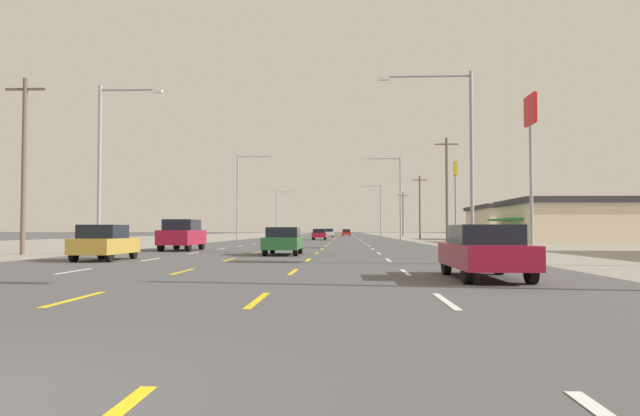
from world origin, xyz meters
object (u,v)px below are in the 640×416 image
at_px(hatchback_center_turn_farther, 329,233).
at_px(pole_sign_right_row_1, 531,131).
at_px(streetlight_right_row_1, 397,192).
at_px(streetlight_right_row_2, 379,207).
at_px(suv_far_left_midfar, 182,234).
at_px(streetlight_left_row_0, 106,157).
at_px(streetlight_left_row_2, 278,210).
at_px(hatchback_far_left_near, 105,242).
at_px(streetlight_left_row_1, 241,191).
at_px(sedan_center_turn_far, 319,234).
at_px(pole_sign_right_row_2, 455,183).
at_px(sedan_center_turn_mid, 283,241).
at_px(sedan_inner_right_farthest, 346,232).
at_px(sedan_far_right_nearest, 485,251).
at_px(streetlight_right_row_0, 461,146).

height_order(hatchback_center_turn_farther, pole_sign_right_row_1, pole_sign_right_row_1).
xyz_separation_m(streetlight_right_row_1, streetlight_right_row_2, (0.12, 41.93, -0.28)).
bearing_deg(suv_far_left_midfar, streetlight_left_row_0, -116.12).
bearing_deg(hatchback_center_turn_farther, streetlight_left_row_2, 150.39).
bearing_deg(hatchback_far_left_near, streetlight_left_row_1, 93.15).
bearing_deg(hatchback_center_turn_farther, streetlight_left_row_1, -105.35).
relative_size(sedan_center_turn_far, streetlight_left_row_2, 0.50).
relative_size(sedan_center_turn_far, streetlight_right_row_1, 0.43).
bearing_deg(hatchback_center_turn_farther, pole_sign_right_row_2, -68.26).
relative_size(streetlight_right_row_1, streetlight_left_row_2, 1.16).
xyz_separation_m(sedan_center_turn_mid, streetlight_right_row_2, (9.70, 84.58, 5.00)).
distance_m(sedan_center_turn_mid, hatchback_center_turn_farther, 78.87).
distance_m(sedan_center_turn_far, pole_sign_right_row_2, 19.53).
relative_size(streetlight_left_row_0, streetlight_left_row_2, 1.03).
relative_size(sedan_inner_right_farthest, streetlight_left_row_2, 0.50).
height_order(sedan_center_turn_far, hatchback_center_turn_farther, hatchback_center_turn_farther).
height_order(sedan_far_right_nearest, hatchback_far_left_near, hatchback_far_left_near).
relative_size(pole_sign_right_row_1, streetlight_left_row_0, 1.14).
distance_m(hatchback_far_left_near, sedan_inner_right_farthest, 101.97).
height_order(streetlight_right_row_0, streetlight_right_row_2, streetlight_right_row_2).
bearing_deg(streetlight_left_row_0, hatchback_center_turn_farther, 82.67).
xyz_separation_m(pole_sign_right_row_2, streetlight_right_row_1, (-6.52, 3.82, -0.76)).
xyz_separation_m(streetlight_right_row_0, streetlight_right_row_2, (0.21, 83.85, -0.06)).
height_order(hatchback_center_turn_farther, streetlight_left_row_1, streetlight_left_row_1).
height_order(hatchback_center_turn_farther, streetlight_left_row_0, streetlight_left_row_0).
relative_size(sedan_inner_right_farthest, streetlight_left_row_0, 0.48).
distance_m(pole_sign_right_row_1, streetlight_right_row_1, 33.43).
relative_size(streetlight_left_row_1, streetlight_right_row_1, 1.04).
xyz_separation_m(sedan_inner_right_farthest, streetlight_left_row_2, (-13.29, -10.80, 4.44)).
bearing_deg(streetlight_left_row_1, hatchback_center_turn_farther, 74.65).
bearing_deg(hatchback_center_turn_farther, sedan_inner_right_farthest, 78.84).
height_order(hatchback_far_left_near, pole_sign_right_row_2, pole_sign_right_row_2).
height_order(sedan_far_right_nearest, streetlight_left_row_2, streetlight_left_row_2).
height_order(pole_sign_right_row_2, streetlight_right_row_0, streetlight_right_row_0).
bearing_deg(streetlight_left_row_2, hatchback_center_turn_farther, -29.61).
distance_m(suv_far_left_midfar, streetlight_right_row_1, 40.32).
relative_size(pole_sign_right_row_2, streetlight_left_row_0, 1.00).
bearing_deg(suv_far_left_midfar, streetlight_right_row_2, 77.84).
distance_m(pole_sign_right_row_2, streetlight_right_row_0, 38.69).
bearing_deg(sedan_far_right_nearest, streetlight_left_row_0, 136.88).
distance_m(sedan_center_turn_far, streetlight_right_row_1, 12.22).
bearing_deg(streetlight_left_row_0, sedan_center_turn_mid, -4.18).
bearing_deg(streetlight_left_row_2, sedan_center_turn_far, -75.31).
bearing_deg(sedan_center_turn_mid, streetlight_right_row_0, 4.36).
bearing_deg(suv_far_left_midfar, streetlight_right_row_0, -18.58).
bearing_deg(streetlight_right_row_1, pole_sign_right_row_1, -78.93).
xyz_separation_m(sedan_far_right_nearest, sedan_center_turn_mid, (-7.05, 15.16, 0.00)).
bearing_deg(sedan_far_right_nearest, streetlight_right_row_0, 81.25).
xyz_separation_m(pole_sign_right_row_1, streetlight_right_row_0, (-6.50, -9.18, -2.32)).
relative_size(hatchback_far_left_near, pole_sign_right_row_2, 0.42).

